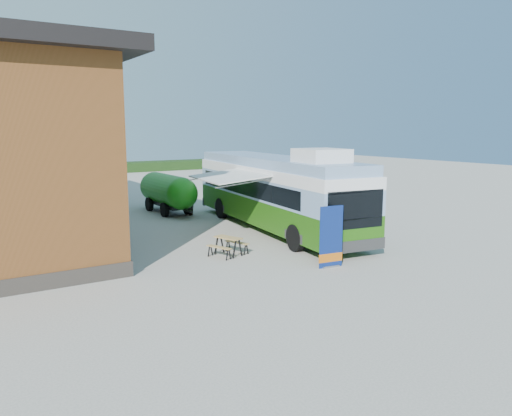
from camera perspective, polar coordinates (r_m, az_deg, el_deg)
ground at (r=19.62m, az=4.32°, el=-4.81°), size 100.00×100.00×0.00m
hedge at (r=56.84m, az=-12.32°, el=4.69°), size 40.00×3.00×1.00m
bus at (r=23.29m, az=2.15°, el=2.11°), size 4.29×13.00×3.92m
awning at (r=21.81m, az=-2.62°, el=4.25°), size 3.04×4.37×0.51m
banner at (r=17.19m, az=8.56°, el=-3.91°), size 0.92×0.26×2.13m
picnic_table at (r=18.68m, az=-3.20°, el=-3.87°), size 1.51×1.43×0.70m
person_a at (r=25.58m, az=-19.07°, el=-0.09°), size 0.73×0.62×1.68m
person_b at (r=27.42m, az=-7.73°, el=1.12°), size 0.85×1.01×1.87m
slurry_tanker at (r=28.36m, az=-10.08°, el=1.96°), size 1.73×5.85×2.16m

